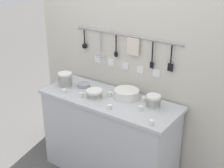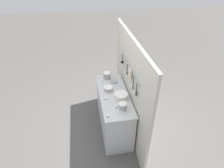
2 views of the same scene
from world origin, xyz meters
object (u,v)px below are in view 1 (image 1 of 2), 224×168
object	(u,v)px
cup_edge_near	(151,123)
steel_mixing_bowl	(84,85)
bowl_stack_back_corner	(94,94)
plate_stack	(127,94)
cup_back_left	(141,108)
bowl_stack_tall_left	(153,102)
cup_front_right	(144,99)
cup_beside_plates	(110,94)
cup_mid_row	(81,95)
cup_by_caddy	(64,91)
cup_front_left	(110,107)
bowl_stack_nested_right	(65,80)

from	to	relation	value
cup_edge_near	steel_mixing_bowl	bearing A→B (deg)	163.90
bowl_stack_back_corner	plate_stack	distance (m)	0.30
cup_back_left	bowl_stack_tall_left	bearing A→B (deg)	56.87
cup_front_right	cup_beside_plates	distance (m)	0.33
bowl_stack_back_corner	steel_mixing_bowl	world-z (taller)	bowl_stack_back_corner
cup_back_left	cup_edge_near	world-z (taller)	same
cup_back_left	cup_edge_near	size ratio (longest dim) A/B	1.00
cup_front_right	cup_back_left	bearing A→B (deg)	-68.25
steel_mixing_bowl	cup_back_left	xyz separation A→B (m)	(0.73, -0.11, 0.00)
cup_mid_row	cup_beside_plates	world-z (taller)	same
cup_by_caddy	cup_front_left	distance (m)	0.55
cup_mid_row	cup_beside_plates	xyz separation A→B (m)	(0.21, 0.17, 0.00)
cup_by_caddy	cup_front_left	bearing A→B (deg)	-0.99
cup_beside_plates	cup_back_left	bearing A→B (deg)	-11.68
steel_mixing_bowl	cup_mid_row	xyz separation A→B (m)	(0.13, -0.19, 0.00)
bowl_stack_back_corner	cup_edge_near	distance (m)	0.68
bowl_stack_back_corner	cup_beside_plates	size ratio (longest dim) A/B	3.72
cup_beside_plates	cup_by_caddy	bearing A→B (deg)	-152.66
bowl_stack_back_corner	cup_edge_near	bearing A→B (deg)	-10.03
cup_by_caddy	cup_back_left	size ratio (longest dim) A/B	1.00
cup_front_left	bowl_stack_back_corner	bearing A→B (deg)	159.00
bowl_stack_tall_left	steel_mixing_bowl	distance (m)	0.79
cup_mid_row	cup_front_left	xyz separation A→B (m)	(0.37, -0.05, 0.00)
steel_mixing_bowl	bowl_stack_nested_right	bearing A→B (deg)	-142.13
bowl_stack_back_corner	bowl_stack_nested_right	xyz separation A→B (m)	(-0.40, 0.04, 0.03)
cup_mid_row	cup_beside_plates	bearing A→B (deg)	38.68
cup_by_caddy	cup_edge_near	xyz separation A→B (m)	(0.98, -0.03, 0.00)
steel_mixing_bowl	cup_front_right	distance (m)	0.66
cup_mid_row	cup_beside_plates	distance (m)	0.27
steel_mixing_bowl	cup_beside_plates	world-z (taller)	cup_beside_plates
cup_back_left	cup_front_left	xyz separation A→B (m)	(-0.23, -0.14, 0.00)
cup_back_left	cup_front_left	size ratio (longest dim) A/B	1.00
plate_stack	steel_mixing_bowl	xyz separation A→B (m)	(-0.49, -0.04, -0.02)
cup_beside_plates	bowl_stack_nested_right	bearing A→B (deg)	-169.91
cup_back_left	steel_mixing_bowl	bearing A→B (deg)	171.75
bowl_stack_nested_right	cup_front_left	bearing A→B (deg)	-11.33
bowl_stack_tall_left	cup_by_caddy	bearing A→B (deg)	-165.00
bowl_stack_back_corner	cup_edge_near	size ratio (longest dim) A/B	3.72
steel_mixing_bowl	cup_by_caddy	bearing A→B (deg)	-103.51
bowl_stack_back_corner	cup_back_left	world-z (taller)	bowl_stack_back_corner
bowl_stack_tall_left	cup_front_right	distance (m)	0.15
cup_beside_plates	cup_front_right	bearing A→B (deg)	15.63
cup_mid_row	bowl_stack_back_corner	bearing A→B (deg)	20.21
steel_mixing_bowl	cup_by_caddy	distance (m)	0.24
cup_front_right	cup_edge_near	size ratio (longest dim) A/B	1.00
bowl_stack_nested_right	bowl_stack_tall_left	xyz separation A→B (m)	(0.94, 0.11, -0.02)
cup_mid_row	cup_front_right	distance (m)	0.59
bowl_stack_tall_left	cup_mid_row	xyz separation A→B (m)	(-0.66, -0.19, -0.04)
cup_front_right	cup_front_left	size ratio (longest dim) A/B	1.00
plate_stack	cup_mid_row	size ratio (longest dim) A/B	5.73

